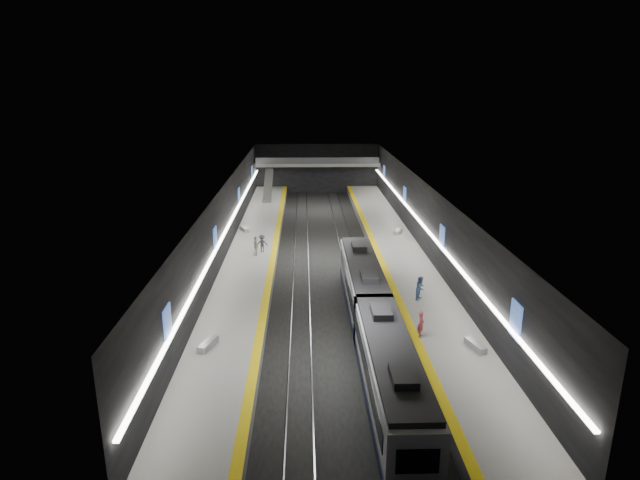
{
  "coord_description": "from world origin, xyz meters",
  "views": [
    {
      "loc": [
        -2.17,
        -52.73,
        17.62
      ],
      "look_at": [
        -0.58,
        -0.58,
        2.2
      ],
      "focal_mm": 30.0,
      "sensor_mm": 36.0,
      "label": 1
    }
  ],
  "objects_px": {
    "escalator": "(268,185)",
    "passenger_right_a": "(421,324)",
    "bench_right_far": "(398,231)",
    "passenger_left_a": "(256,246)",
    "passenger_left_b": "(262,244)",
    "bench_right_near": "(475,346)",
    "bench_left_near": "(208,344)",
    "bench_left_far": "(244,229)",
    "train": "(374,319)",
    "passenger_right_b": "(421,288)"
  },
  "relations": [
    {
      "from": "bench_right_near",
      "to": "passenger_left_b",
      "type": "bearing_deg",
      "value": 109.51
    },
    {
      "from": "escalator",
      "to": "bench_left_near",
      "type": "height_order",
      "value": "escalator"
    },
    {
      "from": "train",
      "to": "bench_left_far",
      "type": "distance_m",
      "value": 29.49
    },
    {
      "from": "escalator",
      "to": "passenger_left_b",
      "type": "relative_size",
      "value": 4.44
    },
    {
      "from": "bench_left_near",
      "to": "passenger_right_a",
      "type": "distance_m",
      "value": 14.23
    },
    {
      "from": "bench_right_near",
      "to": "bench_left_near",
      "type": "bearing_deg",
      "value": 161.25
    },
    {
      "from": "passenger_left_a",
      "to": "passenger_left_b",
      "type": "height_order",
      "value": "passenger_left_a"
    },
    {
      "from": "bench_right_far",
      "to": "passenger_left_a",
      "type": "height_order",
      "value": "passenger_left_a"
    },
    {
      "from": "bench_left_far",
      "to": "passenger_left_b",
      "type": "relative_size",
      "value": 1.09
    },
    {
      "from": "bench_left_near",
      "to": "passenger_right_b",
      "type": "bearing_deg",
      "value": 44.35
    },
    {
      "from": "bench_left_near",
      "to": "bench_left_far",
      "type": "relative_size",
      "value": 0.98
    },
    {
      "from": "bench_right_near",
      "to": "bench_right_far",
      "type": "relative_size",
      "value": 1.02
    },
    {
      "from": "passenger_left_a",
      "to": "passenger_left_b",
      "type": "distance_m",
      "value": 1.18
    },
    {
      "from": "passenger_left_a",
      "to": "passenger_right_a",
      "type": "bearing_deg",
      "value": 23.79
    },
    {
      "from": "passenger_left_a",
      "to": "passenger_left_b",
      "type": "relative_size",
      "value": 1.1
    },
    {
      "from": "bench_left_far",
      "to": "passenger_left_a",
      "type": "relative_size",
      "value": 0.99
    },
    {
      "from": "passenger_right_a",
      "to": "bench_right_far",
      "type": "bearing_deg",
      "value": 10.67
    },
    {
      "from": "passenger_left_b",
      "to": "escalator",
      "type": "bearing_deg",
      "value": -91.92
    },
    {
      "from": "passenger_left_b",
      "to": "passenger_right_b",
      "type": "bearing_deg",
      "value": 132.27
    },
    {
      "from": "bench_left_far",
      "to": "passenger_right_b",
      "type": "distance_m",
      "value": 26.4
    },
    {
      "from": "bench_left_far",
      "to": "bench_right_far",
      "type": "bearing_deg",
      "value": -29.25
    },
    {
      "from": "escalator",
      "to": "bench_left_far",
      "type": "distance_m",
      "value": 18.76
    },
    {
      "from": "bench_left_near",
      "to": "passenger_right_b",
      "type": "relative_size",
      "value": 1.0
    },
    {
      "from": "passenger_left_b",
      "to": "passenger_right_a",
      "type": "bearing_deg",
      "value": 118.06
    },
    {
      "from": "bench_left_near",
      "to": "bench_right_far",
      "type": "height_order",
      "value": "bench_left_near"
    },
    {
      "from": "train",
      "to": "bench_left_near",
      "type": "relative_size",
      "value": 14.89
    },
    {
      "from": "bench_right_near",
      "to": "passenger_right_b",
      "type": "xyz_separation_m",
      "value": [
        -1.86,
        8.3,
        0.73
      ]
    },
    {
      "from": "passenger_right_b",
      "to": "passenger_right_a",
      "type": "bearing_deg",
      "value": -156.19
    },
    {
      "from": "passenger_right_a",
      "to": "passenger_right_b",
      "type": "height_order",
      "value": "passenger_right_b"
    },
    {
      "from": "bench_left_far",
      "to": "passenger_left_a",
      "type": "xyz_separation_m",
      "value": [
        2.1,
        -9.07,
        0.75
      ]
    },
    {
      "from": "train",
      "to": "bench_right_near",
      "type": "bearing_deg",
      "value": -18.3
    },
    {
      "from": "bench_left_far",
      "to": "bench_right_near",
      "type": "relative_size",
      "value": 1.04
    },
    {
      "from": "escalator",
      "to": "passenger_right_a",
      "type": "distance_m",
      "value": 47.81
    },
    {
      "from": "bench_right_near",
      "to": "passenger_left_a",
      "type": "relative_size",
      "value": 0.95
    },
    {
      "from": "passenger_left_a",
      "to": "bench_left_near",
      "type": "bearing_deg",
      "value": -15.35
    },
    {
      "from": "train",
      "to": "escalator",
      "type": "xyz_separation_m",
      "value": [
        -10.0,
        45.69,
        0.7
      ]
    },
    {
      "from": "passenger_right_a",
      "to": "passenger_left_b",
      "type": "xyz_separation_m",
      "value": [
        -12.14,
        19.29,
        -0.02
      ]
    },
    {
      "from": "passenger_right_a",
      "to": "passenger_left_b",
      "type": "bearing_deg",
      "value": 49.19
    },
    {
      "from": "passenger_left_b",
      "to": "train",
      "type": "bearing_deg",
      "value": 111.14
    },
    {
      "from": "train",
      "to": "passenger_right_b",
      "type": "bearing_deg",
      "value": 54.0
    },
    {
      "from": "bench_right_far",
      "to": "train",
      "type": "bearing_deg",
      "value": -78.53
    },
    {
      "from": "escalator",
      "to": "bench_left_far",
      "type": "xyz_separation_m",
      "value": [
        -1.64,
        -18.62,
        -1.66
      ]
    },
    {
      "from": "bench_left_near",
      "to": "passenger_right_a",
      "type": "relative_size",
      "value": 1.05
    },
    {
      "from": "bench_right_far",
      "to": "passenger_right_a",
      "type": "bearing_deg",
      "value": -71.62
    },
    {
      "from": "bench_left_near",
      "to": "passenger_right_b",
      "type": "distance_m",
      "value": 17.28
    },
    {
      "from": "passenger_left_b",
      "to": "bench_right_far",
      "type": "bearing_deg",
      "value": -160.31
    },
    {
      "from": "train",
      "to": "escalator",
      "type": "distance_m",
      "value": 46.78
    },
    {
      "from": "bench_right_far",
      "to": "passenger_right_a",
      "type": "distance_m",
      "value": 26.08
    },
    {
      "from": "escalator",
      "to": "bench_left_near",
      "type": "relative_size",
      "value": 4.16
    },
    {
      "from": "passenger_right_b",
      "to": "passenger_left_a",
      "type": "relative_size",
      "value": 0.97
    }
  ]
}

